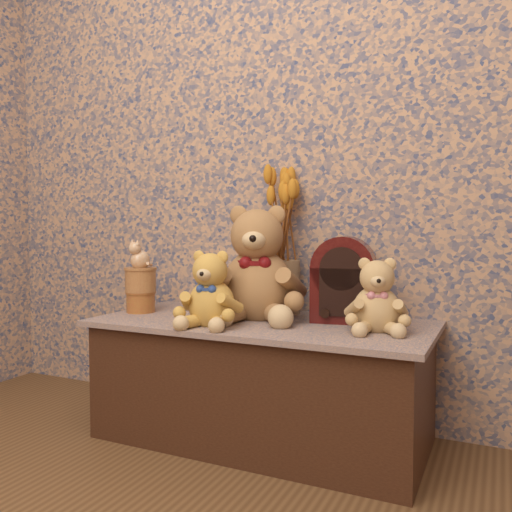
{
  "coord_description": "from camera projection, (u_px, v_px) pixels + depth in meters",
  "views": [
    {
      "loc": [
        0.8,
        -0.53,
        0.78
      ],
      "look_at": [
        0.0,
        1.17,
        0.68
      ],
      "focal_mm": 37.01,
      "sensor_mm": 36.0,
      "label": 1
    }
  ],
  "objects": [
    {
      "name": "display_shelf",
      "position": [
        262.0,
        380.0,
        1.95
      ],
      "size": [
        1.23,
        0.59,
        0.44
      ],
      "primitive_type": "cube",
      "color": "#35446D",
      "rests_on": "ground"
    },
    {
      "name": "teddy_large",
      "position": [
        258.0,
        258.0,
        1.98
      ],
      "size": [
        0.47,
        0.52,
        0.45
      ],
      "primitive_type": null,
      "rotation": [
        0.0,
        0.0,
        0.31
      ],
      "color": "#8E5F37",
      "rests_on": "display_shelf"
    },
    {
      "name": "teddy_medium",
      "position": [
        211.0,
        285.0,
        1.84
      ],
      "size": [
        0.26,
        0.29,
        0.28
      ],
      "primitive_type": null,
      "rotation": [
        0.0,
        0.0,
        0.14
      ],
      "color": "#BC8335",
      "rests_on": "display_shelf"
    },
    {
      "name": "teddy_small",
      "position": [
        377.0,
        292.0,
        1.73
      ],
      "size": [
        0.27,
        0.29,
        0.26
      ],
      "primitive_type": null,
      "rotation": [
        0.0,
        0.0,
        0.29
      ],
      "color": "tan",
      "rests_on": "display_shelf"
    },
    {
      "name": "cathedral_radio",
      "position": [
        344.0,
        279.0,
        1.92
      ],
      "size": [
        0.25,
        0.19,
        0.31
      ],
      "primitive_type": null,
      "rotation": [
        0.0,
        0.0,
        0.15
      ],
      "color": "#3D0B0B",
      "rests_on": "display_shelf"
    },
    {
      "name": "ceramic_vase",
      "position": [
        284.0,
        287.0,
        2.1
      ],
      "size": [
        0.16,
        0.16,
        0.21
      ],
      "primitive_type": "cylinder",
      "rotation": [
        0.0,
        0.0,
        -0.36
      ],
      "color": "tan",
      "rests_on": "display_shelf"
    },
    {
      "name": "dried_stalks",
      "position": [
        284.0,
        209.0,
        2.09
      ],
      "size": [
        0.27,
        0.27,
        0.4
      ],
      "primitive_type": null,
      "rotation": [
        0.0,
        0.0,
        0.36
      ],
      "color": "#C2751F",
      "rests_on": "ceramic_vase"
    },
    {
      "name": "biscuit_tin_lower",
      "position": [
        141.0,
        302.0,
        2.13
      ],
      "size": [
        0.14,
        0.14,
        0.08
      ],
      "primitive_type": "cylinder",
      "rotation": [
        0.0,
        0.0,
        -0.21
      ],
      "color": "#B08B33",
      "rests_on": "display_shelf"
    },
    {
      "name": "biscuit_tin_upper",
      "position": [
        140.0,
        280.0,
        2.12
      ],
      "size": [
        0.16,
        0.16,
        0.1
      ],
      "primitive_type": "cylinder",
      "rotation": [
        0.0,
        0.0,
        -0.35
      ],
      "color": "tan",
      "rests_on": "biscuit_tin_lower"
    },
    {
      "name": "cat_figurine",
      "position": [
        140.0,
        254.0,
        2.12
      ],
      "size": [
        0.1,
        0.11,
        0.12
      ],
      "primitive_type": null,
      "rotation": [
        0.0,
        0.0,
        -0.17
      ],
      "color": "silver",
      "rests_on": "biscuit_tin_upper"
    }
  ]
}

